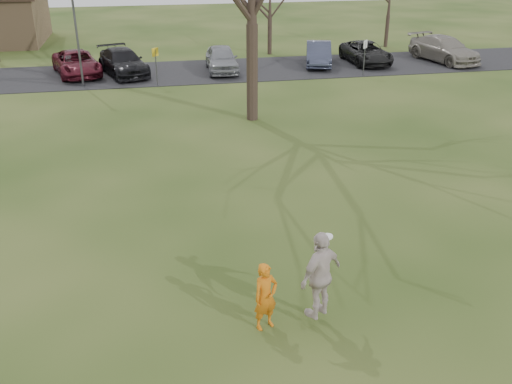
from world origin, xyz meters
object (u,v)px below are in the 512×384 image
lamp_post (74,12)px  catching_play (321,275)px  car_3 (123,62)px  car_5 (318,54)px  car_2 (77,63)px  car_6 (366,53)px  player_defender (266,297)px  car_7 (444,49)px  car_4 (222,59)px

lamp_post → catching_play: bearing=-73.4°
car_3 → lamp_post: size_ratio=0.80×
car_3 → car_5: size_ratio=1.16×
car_3 → car_5: 12.07m
car_2 → car_6: size_ratio=1.03×
catching_play → lamp_post: 23.39m
car_3 → catching_play: bearing=-97.1°
player_defender → car_7: bearing=33.6°
player_defender → car_3: bearing=76.2°
car_6 → car_7: 5.20m
car_5 → lamp_post: (-14.22, -2.73, 3.21)m
player_defender → car_7: 29.83m
player_defender → car_2: 25.80m
car_2 → car_6: bearing=-15.1°
player_defender → car_6: (11.91, 24.92, -0.07)m
car_3 → car_7: 20.42m
car_2 → car_4: size_ratio=1.12×
car_5 → car_7: size_ratio=0.81×
player_defender → car_2: size_ratio=0.31×
car_7 → catching_play: bearing=-136.5°
car_4 → car_6: car_4 is taller
car_2 → catching_play: catching_play is taller
player_defender → car_3: size_ratio=0.31×
car_4 → car_7: (14.59, 0.07, 0.03)m
catching_play → car_5: bearing=73.1°
player_defender → car_5: (8.74, 24.91, -0.02)m
car_4 → car_5: size_ratio=1.02×
car_2 → car_6: 17.92m
car_2 → car_6: (17.92, -0.18, -0.02)m
car_7 → catching_play: (-15.93, -24.54, 0.41)m
car_5 → lamp_post: 14.83m
car_5 → player_defender: bearing=-94.0°
player_defender → car_3: (-3.33, 24.67, -0.01)m
car_3 → car_5: car_3 is taller
car_4 → lamp_post: lamp_post is taller
car_2 → car_5: 14.74m
car_3 → catching_play: size_ratio=2.50×
car_4 → lamp_post: size_ratio=0.71×
car_3 → lamp_post: (-2.15, -2.49, 3.20)m
lamp_post → car_4: bearing=15.5°
car_7 → car_2: bearing=164.9°
car_6 → car_7: car_7 is taller
lamp_post → car_7: bearing=5.7°
car_3 → catching_play: (4.49, -24.75, 0.46)m
player_defender → catching_play: size_ratio=0.77×
car_2 → car_5: bearing=-15.3°
lamp_post → car_5: bearing=10.9°
player_defender → car_5: bearing=49.2°
player_defender → lamp_post: 23.07m
car_4 → catching_play: catching_play is taller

